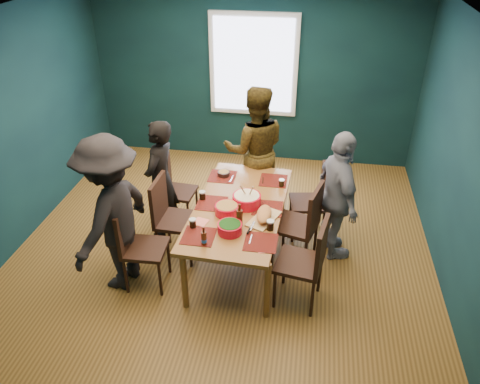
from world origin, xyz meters
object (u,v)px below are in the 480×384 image
object	(u,v)px
bowl_salad	(227,209)
bowl_herbs	(230,228)
person_right	(338,197)
bowl_dumpling	(247,200)
dining_table	(239,211)
cutting_board	(264,215)
chair_left_far	(172,185)
chair_right_near	(309,258)
person_far_left	(161,180)
person_near_left	(112,215)
chair_left_mid	(169,213)
chair_right_mid	(304,220)
chair_right_far	(316,196)
person_back	(255,150)
chair_left_near	(136,241)

from	to	relation	value
bowl_salad	bowl_herbs	size ratio (longest dim) A/B	1.03
person_right	bowl_dumpling	xyz separation A→B (m)	(-1.01, -0.24, 0.01)
dining_table	bowl_salad	distance (m)	0.24
cutting_board	chair_left_far	bearing A→B (deg)	168.92
chair_left_far	chair_right_near	world-z (taller)	chair_right_near
chair_left_far	person_far_left	distance (m)	0.38
dining_table	person_near_left	distance (m)	1.39
person_right	bowl_salad	xyz separation A→B (m)	(-1.19, -0.44, -0.00)
dining_table	chair_right_near	bearing A→B (deg)	-34.20
chair_left_far	chair_left_mid	bearing A→B (deg)	-71.60
chair_right_mid	bowl_salad	size ratio (longest dim) A/B	3.90
chair_left_far	person_near_left	bearing A→B (deg)	-96.72
person_far_left	bowl_salad	bearing A→B (deg)	67.67
chair_left_far	chair_right_far	bearing A→B (deg)	4.08
cutting_board	person_back	bearing A→B (deg)	124.56
person_far_left	dining_table	bearing A→B (deg)	78.58
bowl_herbs	person_far_left	bearing A→B (deg)	139.32
chair_right_mid	cutting_board	size ratio (longest dim) A/B	1.83
dining_table	chair_left_near	bearing A→B (deg)	-146.92
person_near_left	cutting_board	xyz separation A→B (m)	(1.54, 0.38, -0.09)
chair_left_mid	dining_table	bearing A→B (deg)	6.02
person_far_left	bowl_herbs	distance (m)	1.34
person_right	bowl_herbs	world-z (taller)	person_right
chair_left_mid	chair_right_near	xyz separation A→B (m)	(1.62, -0.55, -0.00)
person_near_left	bowl_salad	xyz separation A→B (m)	(1.13, 0.43, -0.09)
chair_left_mid	person_right	bearing A→B (deg)	11.67
person_near_left	chair_left_far	bearing A→B (deg)	-177.83
chair_left_mid	cutting_board	xyz separation A→B (m)	(1.11, -0.17, 0.20)
chair_left_mid	chair_right_far	xyz separation A→B (m)	(1.66, 0.69, -0.04)
chair_left_mid	person_right	distance (m)	1.93
bowl_herbs	chair_right_near	bearing A→B (deg)	-6.83
person_near_left	cutting_board	bearing A→B (deg)	117.32
person_near_left	bowl_salad	world-z (taller)	person_near_left
chair_right_mid	chair_left_far	bearing A→B (deg)	175.63
person_far_left	person_back	world-z (taller)	person_back
chair_left_near	person_far_left	world-z (taller)	person_far_left
chair_right_mid	person_near_left	distance (m)	2.09
dining_table	person_far_left	xyz separation A→B (m)	(-1.03, 0.36, 0.10)
chair_right_near	person_back	distance (m)	1.97
person_far_left	person_right	distance (m)	2.11
chair_right_far	bowl_dumpling	distance (m)	1.01
cutting_board	chair_left_near	bearing A→B (deg)	-141.28
chair_left_mid	person_far_left	world-z (taller)	person_far_left
chair_left_far	cutting_board	bearing A→B (deg)	-29.55
chair_right_near	person_right	world-z (taller)	person_right
chair_right_near	person_far_left	size ratio (longest dim) A/B	0.66
chair_right_far	person_far_left	xyz separation A→B (m)	(-1.87, -0.28, 0.21)
bowl_herbs	cutting_board	bearing A→B (deg)	42.18
chair_left_far	chair_left_near	xyz separation A→B (m)	(-0.03, -1.24, 0.04)
chair_left_far	bowl_herbs	bearing A→B (deg)	-45.52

